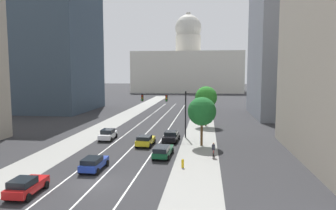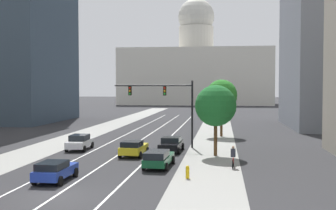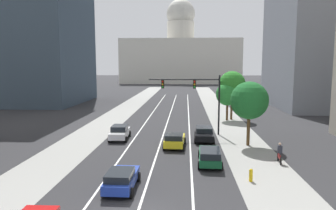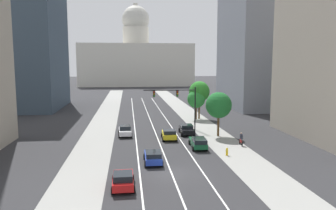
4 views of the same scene
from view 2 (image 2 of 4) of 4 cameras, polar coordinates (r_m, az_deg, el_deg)
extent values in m
plane|color=#2B2B2D|center=(64.51, -1.26, -3.15)|extent=(400.00, 400.00, 0.00)
cube|color=gray|center=(61.53, -9.86, -3.46)|extent=(4.82, 130.00, 0.01)
cube|color=gray|center=(58.83, 6.29, -3.70)|extent=(4.82, 130.00, 0.01)
cube|color=white|center=(50.49, -7.25, -4.73)|extent=(0.16, 90.00, 0.01)
cube|color=white|center=(49.81, -3.82, -4.81)|extent=(0.16, 90.00, 0.01)
cube|color=white|center=(49.32, -0.31, -4.88)|extent=(0.16, 90.00, 0.01)
cube|color=#334251|center=(84.16, -20.78, 9.29)|extent=(19.71, 22.26, 33.09)
cube|color=beige|center=(155.32, 3.75, 3.74)|extent=(52.84, 26.21, 19.56)
cylinder|color=beige|center=(156.26, 3.77, 8.85)|extent=(12.41, 12.41, 8.32)
sphere|color=beige|center=(157.31, 3.78, 11.65)|extent=(12.98, 12.98, 12.98)
cylinder|color=beige|center=(158.34, 3.78, 13.74)|extent=(2.34, 2.34, 3.24)
cube|color=#14512D|center=(33.85, -1.20, -7.25)|extent=(1.92, 4.82, 0.57)
cube|color=black|center=(32.84, -1.52, -6.60)|extent=(1.69, 2.67, 0.51)
cylinder|color=black|center=(35.62, -2.04, -7.22)|extent=(0.25, 0.65, 0.64)
cylinder|color=black|center=(35.31, 0.68, -7.31)|extent=(0.25, 0.65, 0.64)
cylinder|color=black|center=(32.52, -3.24, -8.16)|extent=(0.25, 0.65, 0.64)
cylinder|color=black|center=(32.18, -0.26, -8.27)|extent=(0.25, 0.65, 0.64)
cube|color=silver|center=(43.72, -11.68, -5.03)|extent=(1.89, 4.22, 0.66)
cube|color=black|center=(43.60, -11.71, -4.25)|extent=(1.68, 2.17, 0.56)
cylinder|color=black|center=(45.36, -12.21, -5.18)|extent=(0.24, 0.65, 0.64)
cylinder|color=black|center=(44.87, -10.08, -5.25)|extent=(0.24, 0.65, 0.64)
cylinder|color=black|center=(42.69, -13.36, -5.67)|extent=(0.24, 0.65, 0.64)
cylinder|color=black|center=(42.17, -11.10, -5.75)|extent=(0.24, 0.65, 0.64)
cube|color=#1E389E|center=(29.93, -14.71, -8.58)|extent=(1.75, 4.14, 0.61)
cube|color=black|center=(29.30, -15.17, -7.77)|extent=(1.59, 2.22, 0.46)
cylinder|color=black|center=(31.58, -15.16, -8.56)|extent=(0.23, 0.64, 0.64)
cylinder|color=black|center=(30.96, -12.22, -8.75)|extent=(0.23, 0.64, 0.64)
cylinder|color=black|center=(29.08, -17.35, -9.54)|extent=(0.23, 0.64, 0.64)
cylinder|color=black|center=(28.41, -14.19, -9.79)|extent=(0.23, 0.64, 0.64)
cube|color=black|center=(41.72, 0.43, -5.37)|extent=(2.04, 4.59, 0.62)
cube|color=black|center=(41.74, 0.45, -4.60)|extent=(1.80, 2.13, 0.49)
cylinder|color=black|center=(43.41, -0.47, -5.47)|extent=(0.24, 0.65, 0.64)
cylinder|color=black|center=(43.13, 1.99, -5.52)|extent=(0.24, 0.65, 0.64)
cylinder|color=black|center=(40.42, -1.23, -6.06)|extent=(0.24, 0.65, 0.64)
cylinder|color=black|center=(40.12, 1.41, -6.13)|extent=(0.24, 0.65, 0.64)
cube|color=yellow|center=(39.27, -4.56, -5.85)|extent=(2.02, 4.11, 0.64)
cube|color=black|center=(38.54, -4.82, -5.16)|extent=(1.77, 1.99, 0.48)
cylinder|color=black|center=(40.86, -5.32, -5.98)|extent=(0.25, 0.65, 0.64)
cylinder|color=black|center=(40.42, -2.81, -6.07)|extent=(0.25, 0.65, 0.64)
cylinder|color=black|center=(38.26, -6.41, -6.56)|extent=(0.25, 0.65, 0.64)
cylinder|color=black|center=(37.79, -3.74, -6.67)|extent=(0.25, 0.65, 0.64)
cylinder|color=black|center=(44.07, 3.24, -1.25)|extent=(0.20, 0.20, 6.93)
cylinder|color=black|center=(44.45, -2.00, 2.60)|extent=(8.14, 0.14, 0.14)
cube|color=black|center=(44.27, -0.44, 1.90)|extent=(0.32, 0.28, 0.96)
sphere|color=red|center=(44.12, -0.46, 2.28)|extent=(0.20, 0.20, 0.20)
sphere|color=orange|center=(44.12, -0.46, 1.89)|extent=(0.20, 0.20, 0.20)
sphere|color=green|center=(44.13, -0.46, 1.50)|extent=(0.20, 0.20, 0.20)
cube|color=black|center=(44.91, -5.08, 1.89)|extent=(0.32, 0.28, 0.96)
sphere|color=red|center=(44.76, -5.12, 2.28)|extent=(0.20, 0.20, 0.20)
sphere|color=orange|center=(44.76, -5.12, 1.89)|extent=(0.20, 0.20, 0.20)
sphere|color=green|center=(44.77, -5.12, 1.51)|extent=(0.20, 0.20, 0.20)
cylinder|color=yellow|center=(29.74, 2.61, -9.10)|extent=(0.26, 0.26, 0.70)
sphere|color=yellow|center=(29.66, 2.61, -8.29)|extent=(0.26, 0.26, 0.26)
cylinder|color=yellow|center=(29.58, 2.59, -9.10)|extent=(0.10, 0.12, 0.10)
cylinder|color=black|center=(33.40, 8.60, -7.88)|extent=(0.11, 0.66, 0.66)
cylinder|color=black|center=(34.42, 8.72, -7.58)|extent=(0.11, 0.66, 0.66)
cube|color=#A51919|center=(33.87, 8.66, -7.36)|extent=(0.15, 1.00, 0.36)
cube|color=#262833|center=(33.72, 8.66, -6.32)|extent=(0.38, 0.31, 0.64)
sphere|color=tan|center=(33.72, 8.68, -5.58)|extent=(0.22, 0.22, 0.22)
cylinder|color=#51381E|center=(53.90, 6.33, -2.83)|extent=(0.32, 0.32, 2.71)
sphere|color=#288232|center=(53.72, 6.34, -0.14)|extent=(3.37, 3.37, 3.37)
cylinder|color=#51381E|center=(39.36, 6.34, -4.38)|extent=(0.32, 0.32, 3.26)
sphere|color=#1E692C|center=(39.11, 6.36, -0.09)|extent=(3.77, 3.77, 3.77)
cylinder|color=#51381E|center=(54.57, 7.12, -2.17)|extent=(0.32, 0.32, 3.85)
sphere|color=#2A7E28|center=(54.40, 7.14, 1.31)|extent=(3.95, 3.95, 3.95)
camera|label=1|loc=(3.87, -173.26, 58.76)|focal=33.31mm
camera|label=3|loc=(10.53, -34.70, 11.46)|focal=33.48mm
camera|label=4|loc=(15.74, -109.86, 14.87)|focal=35.15mm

